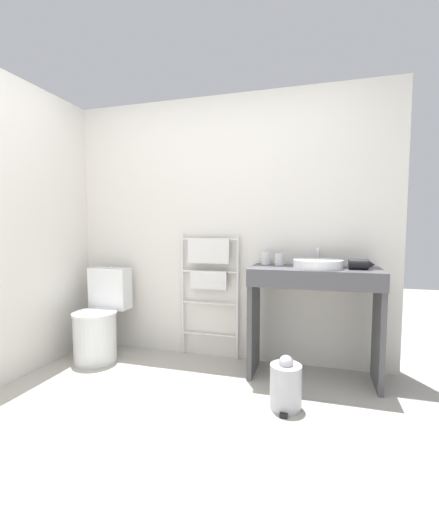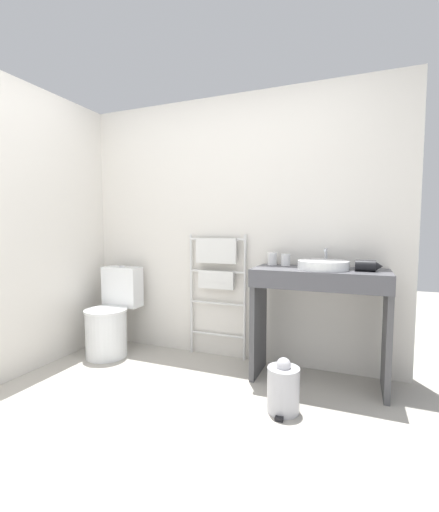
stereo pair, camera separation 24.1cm
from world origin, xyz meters
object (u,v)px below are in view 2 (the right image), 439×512
object	(u,v)px
cup_near_wall	(272,259)
cup_near_edge	(286,260)
toilet	(111,319)
hair_dryer	(367,266)
trash_bin	(283,388)
towel_radiator	(216,271)
sink_basin	(323,265)

from	to	relation	value
cup_near_wall	cup_near_edge	world-z (taller)	cup_near_wall
toilet	hair_dryer	distance (m)	2.29
cup_near_wall	cup_near_edge	bearing A→B (deg)	-13.36
cup_near_wall	trash_bin	xyz separation A→B (m)	(0.24, -0.68, -0.78)
towel_radiator	cup_near_edge	xyz separation A→B (m)	(0.64, -0.07, 0.13)
cup_near_edge	trash_bin	distance (m)	1.02
towel_radiator	cup_near_edge	bearing A→B (deg)	-6.06
hair_dryer	toilet	bearing A→B (deg)	-177.76
cup_near_edge	towel_radiator	bearing A→B (deg)	173.94
toilet	trash_bin	distance (m)	1.79
sink_basin	cup_near_edge	bearing A→B (deg)	154.58
hair_dryer	trash_bin	world-z (taller)	hair_dryer
towel_radiator	trash_bin	bearing A→B (deg)	-43.10
cup_near_edge	trash_bin	world-z (taller)	cup_near_edge
toilet	towel_radiator	xyz separation A→B (m)	(0.96, 0.30, 0.47)
sink_basin	trash_bin	size ratio (longest dim) A/B	1.04
toilet	trash_bin	size ratio (longest dim) A/B	2.30
toilet	sink_basin	xyz separation A→B (m)	(1.91, 0.08, 0.59)
cup_near_wall	trash_bin	bearing A→B (deg)	-70.46
toilet	cup_near_wall	distance (m)	1.62
towel_radiator	hair_dryer	size ratio (longest dim) A/B	6.25
cup_near_wall	hair_dryer	world-z (taller)	cup_near_wall
towel_radiator	hair_dryer	distance (m)	1.28
toilet	towel_radiator	bearing A→B (deg)	17.17
trash_bin	cup_near_edge	bearing A→B (deg)	100.67
sink_basin	hair_dryer	xyz separation A→B (m)	(0.30, 0.01, 0.01)
toilet	trash_bin	world-z (taller)	toilet
toilet	cup_near_wall	size ratio (longest dim) A/B	7.93
cup_near_edge	sink_basin	bearing A→B (deg)	-25.42
sink_basin	trash_bin	xyz separation A→B (m)	(-0.19, -0.50, -0.77)
towel_radiator	hair_dryer	bearing A→B (deg)	-9.51
hair_dryer	sink_basin	bearing A→B (deg)	-178.85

